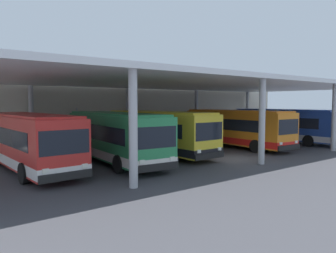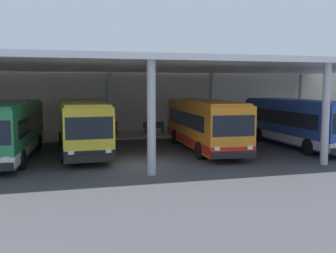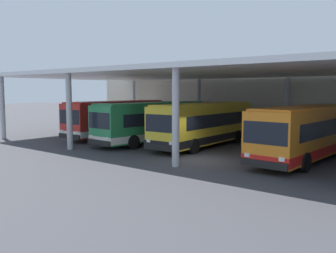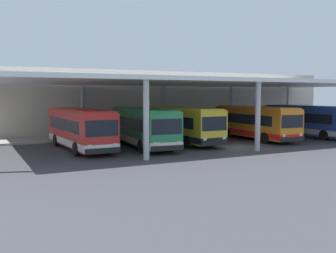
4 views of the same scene
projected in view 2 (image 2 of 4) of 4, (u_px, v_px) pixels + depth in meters
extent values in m
plane|color=#3D3D42|center=(141.00, 164.00, 20.38)|extent=(200.00, 200.00, 0.00)
cube|color=#A39E93|center=(113.00, 135.00, 31.65)|extent=(42.00, 4.50, 0.18)
cube|color=beige|center=(108.00, 93.00, 34.42)|extent=(48.00, 1.60, 6.98)
cube|color=silver|center=(124.00, 66.00, 25.10)|extent=(40.00, 17.00, 0.30)
cylinder|color=#B2B2B7|center=(151.00, 118.00, 17.71)|extent=(0.40, 0.40, 5.25)
cylinder|color=#B2B2B7|center=(110.00, 103.00, 33.07)|extent=(0.40, 0.40, 5.25)
cylinder|color=#B2B2B7|center=(326.00, 114.00, 20.12)|extent=(0.40, 0.40, 5.25)
cylinder|color=#B2B2B7|center=(212.00, 102.00, 35.48)|extent=(0.40, 0.40, 5.25)
cylinder|color=#B2B2B7|center=(300.00, 101.00, 37.89)|extent=(0.40, 0.40, 5.25)
cube|color=#28844C|center=(8.00, 129.00, 21.90)|extent=(3.25, 10.56, 2.70)
cube|color=white|center=(9.00, 146.00, 22.01)|extent=(3.28, 10.58, 0.50)
cube|color=black|center=(9.00, 123.00, 22.02)|extent=(3.16, 8.69, 0.90)
cube|color=#2A8B50|center=(7.00, 104.00, 21.76)|extent=(3.02, 10.13, 0.12)
cube|color=white|center=(6.00, 159.00, 17.05)|extent=(0.29, 0.10, 0.20)
cylinder|color=black|center=(22.00, 159.00, 19.11)|extent=(0.35, 1.02, 1.00)
cylinder|color=black|center=(39.00, 142.00, 25.05)|extent=(0.35, 1.02, 1.00)
cube|color=yellow|center=(82.00, 125.00, 23.87)|extent=(2.70, 10.45, 2.70)
cube|color=black|center=(83.00, 141.00, 23.98)|extent=(2.72, 10.47, 0.50)
cube|color=black|center=(82.00, 120.00, 23.98)|extent=(2.70, 8.58, 0.90)
cube|color=black|center=(89.00, 128.00, 18.92)|extent=(2.30, 0.16, 1.10)
cube|color=black|center=(90.00, 159.00, 18.99)|extent=(2.45, 0.21, 0.36)
cube|color=yellow|center=(82.00, 102.00, 23.73)|extent=(2.49, 10.03, 0.12)
cube|color=yellow|center=(89.00, 111.00, 18.86)|extent=(1.75, 0.15, 0.28)
cube|color=white|center=(71.00, 153.00, 18.71)|extent=(0.28, 0.09, 0.20)
cube|color=white|center=(108.00, 151.00, 19.21)|extent=(0.28, 0.09, 0.20)
cylinder|color=black|center=(63.00, 154.00, 20.58)|extent=(0.30, 1.01, 1.00)
cylinder|color=black|center=(110.00, 152.00, 21.26)|extent=(0.30, 1.01, 1.00)
cylinder|color=black|center=(61.00, 139.00, 26.38)|extent=(0.30, 1.01, 1.00)
cylinder|color=black|center=(98.00, 138.00, 27.07)|extent=(0.30, 1.01, 1.00)
cube|color=orange|center=(204.00, 123.00, 25.04)|extent=(3.07, 10.52, 2.70)
cube|color=red|center=(203.00, 139.00, 25.14)|extent=(3.09, 10.54, 0.50)
cube|color=black|center=(203.00, 118.00, 25.16)|extent=(3.01, 8.65, 0.90)
cube|color=black|center=(233.00, 126.00, 19.99)|extent=(2.30, 0.25, 1.10)
cube|color=black|center=(234.00, 155.00, 20.06)|extent=(2.46, 0.29, 0.36)
cube|color=orange|center=(204.00, 101.00, 24.89)|extent=(2.85, 10.10, 0.12)
cube|color=yellow|center=(234.00, 110.00, 19.94)|extent=(1.75, 0.22, 0.28)
cube|color=white|center=(217.00, 149.00, 19.85)|extent=(0.28, 0.10, 0.20)
cube|color=white|center=(250.00, 148.00, 20.22)|extent=(0.28, 0.10, 0.20)
cylinder|color=black|center=(200.00, 150.00, 21.77)|extent=(0.33, 1.01, 1.00)
cylinder|color=black|center=(241.00, 149.00, 22.28)|extent=(0.33, 1.01, 1.00)
cylinder|color=black|center=(175.00, 137.00, 27.69)|extent=(0.33, 1.01, 1.00)
cylinder|color=black|center=(208.00, 136.00, 28.20)|extent=(0.33, 1.01, 1.00)
cube|color=#284CA8|center=(296.00, 121.00, 26.30)|extent=(2.62, 10.43, 2.70)
cube|color=silver|center=(296.00, 136.00, 26.40)|extent=(2.64, 10.45, 0.50)
cube|color=black|center=(295.00, 117.00, 26.41)|extent=(2.63, 8.56, 0.90)
cube|color=#2A50B0|center=(297.00, 101.00, 26.15)|extent=(2.41, 10.01, 0.12)
cube|color=white|center=(336.00, 145.00, 21.12)|extent=(0.28, 0.08, 0.20)
cylinder|color=black|center=(308.00, 147.00, 23.01)|extent=(0.29, 1.00, 1.00)
cylinder|color=black|center=(259.00, 135.00, 28.87)|extent=(0.29, 1.00, 1.00)
cylinder|color=black|center=(289.00, 134.00, 29.48)|extent=(0.29, 1.00, 1.00)
cube|color=#383D47|center=(154.00, 128.00, 32.50)|extent=(1.80, 0.44, 0.08)
cube|color=#383D47|center=(154.00, 124.00, 32.66)|extent=(1.80, 0.06, 0.44)
cube|color=#2D2D33|center=(146.00, 131.00, 32.34)|extent=(0.10, 0.36, 0.45)
cube|color=#2D2D33|center=(162.00, 130.00, 32.70)|extent=(0.10, 0.36, 0.45)
cylinder|color=maroon|center=(114.00, 128.00, 31.95)|extent=(0.48, 0.48, 0.90)
cylinder|color=black|center=(114.00, 122.00, 31.89)|extent=(0.52, 0.52, 0.08)
cylinder|color=#B2B2B7|center=(29.00, 117.00, 29.05)|extent=(0.12, 0.12, 3.20)
cube|color=#B22323|center=(29.00, 112.00, 28.99)|extent=(0.70, 0.04, 1.80)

